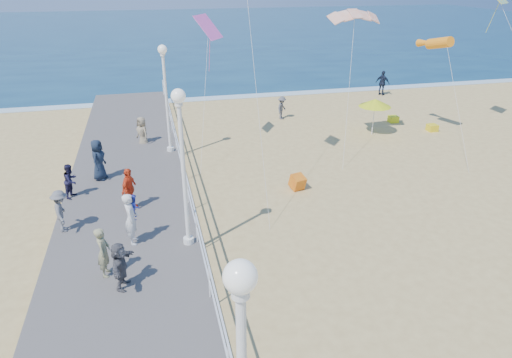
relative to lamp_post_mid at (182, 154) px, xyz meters
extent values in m
plane|color=tan|center=(5.35, 0.00, -3.66)|extent=(160.00, 160.00, 0.00)
cube|color=#0D334F|center=(5.35, 65.00, -3.65)|extent=(160.00, 90.00, 0.05)
cube|color=white|center=(5.35, 20.50, -3.63)|extent=(160.00, 1.20, 0.04)
cube|color=#66615C|center=(-2.15, 0.00, -3.46)|extent=(5.00, 44.00, 0.40)
cube|color=white|center=(0.30, 0.00, -2.21)|extent=(0.05, 42.00, 0.06)
cube|color=white|center=(0.30, 0.00, -2.71)|extent=(0.05, 42.00, 0.04)
sphere|color=white|center=(0.00, -9.00, 1.84)|extent=(0.44, 0.44, 0.44)
cylinder|color=white|center=(0.00, 0.00, -3.16)|extent=(0.36, 0.36, 0.20)
cylinder|color=white|center=(0.00, 0.00, -0.81)|extent=(0.14, 0.14, 4.70)
sphere|color=white|center=(0.00, 0.00, 1.84)|extent=(0.44, 0.44, 0.44)
cylinder|color=white|center=(0.00, 9.00, -3.16)|extent=(0.36, 0.36, 0.20)
cylinder|color=white|center=(0.00, 9.00, -0.81)|extent=(0.14, 0.14, 4.70)
sphere|color=white|center=(0.00, 9.00, 1.84)|extent=(0.44, 0.44, 0.44)
imported|color=silver|center=(-1.82, 0.46, -2.34)|extent=(0.46, 0.68, 1.84)
imported|color=blue|center=(-1.67, 0.61, -1.97)|extent=(0.34, 0.43, 0.88)
imported|color=slate|center=(-4.23, 1.86, -2.48)|extent=(0.70, 1.07, 1.56)
imported|color=red|center=(-1.92, 3.01, -2.42)|extent=(0.81, 1.07, 1.68)
imported|color=#172234|center=(-3.26, 6.20, -2.34)|extent=(0.83, 1.03, 1.84)
imported|color=#525155|center=(-2.12, -1.95, -2.52)|extent=(0.80, 1.44, 1.48)
imported|color=gray|center=(-2.62, -1.20, -2.45)|extent=(0.45, 0.63, 1.61)
imported|color=#191734|center=(-4.25, 4.65, -2.55)|extent=(0.77, 0.85, 1.43)
imported|color=#525257|center=(7.55, 14.28, -2.92)|extent=(1.04, 1.09, 1.48)
imported|color=#171E32|center=(16.93, 18.49, -2.72)|extent=(1.06, 1.14, 1.88)
imported|color=gray|center=(-1.35, 10.64, -2.75)|extent=(0.95, 1.06, 1.82)
cube|color=red|center=(5.19, 3.88, -3.36)|extent=(0.73, 0.83, 0.74)
cylinder|color=white|center=(11.89, 10.03, -2.76)|extent=(0.05, 0.05, 1.80)
cone|color=#C5D616|center=(11.89, 10.03, -1.75)|extent=(1.90, 1.90, 0.45)
cube|color=yellow|center=(14.31, 11.90, -3.46)|extent=(0.55, 0.55, 0.40)
cube|color=yellow|center=(15.72, 9.74, -3.46)|extent=(0.55, 0.55, 0.40)
cylinder|color=orange|center=(14.77, 9.01, 1.65)|extent=(1.01, 2.72, 1.09)
cube|color=#FD5DC8|center=(2.39, 10.20, 2.66)|extent=(1.61, 1.77, 1.14)
camera|label=1|loc=(-0.87, -13.44, 5.21)|focal=32.00mm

